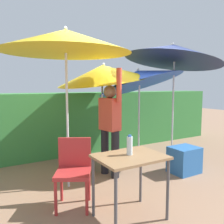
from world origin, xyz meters
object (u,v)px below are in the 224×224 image
umbrella_rainbow (173,53)px  folding_table (130,164)px  bottle_water (130,145)px  chair_plastic (74,168)px  umbrella_orange (103,73)px  umbrella_yellow (139,78)px  umbrella_navy (66,41)px  cooler_box (184,160)px  crate_cardboard (79,164)px  person_vendor (110,124)px

umbrella_rainbow → folding_table: (-2.06, -1.41, -1.58)m
bottle_water → chair_plastic: bearing=128.4°
umbrella_rainbow → chair_plastic: size_ratio=2.92×
umbrella_orange → folding_table: bearing=-109.5°
umbrella_yellow → umbrella_navy: (-1.80, -0.58, 0.49)m
cooler_box → bottle_water: 1.95m
umbrella_rainbow → cooler_box: size_ratio=5.10×
folding_table → umbrella_yellow: bearing=50.8°
umbrella_rainbow → crate_cardboard: umbrella_rainbow is taller
crate_cardboard → folding_table: bearing=-92.5°
cooler_box → umbrella_yellow: bearing=102.7°
cooler_box → folding_table: bearing=-157.3°
umbrella_navy → crate_cardboard: umbrella_navy is taller
person_vendor → chair_plastic: person_vendor is taller
umbrella_orange → chair_plastic: size_ratio=2.43×
umbrella_orange → umbrella_navy: umbrella_navy is taller
umbrella_yellow → cooler_box: size_ratio=4.49×
umbrella_yellow → bottle_water: size_ratio=9.53×
umbrella_navy → folding_table: bearing=-75.3°
umbrella_yellow → folding_table: bearing=-129.2°
umbrella_navy → bottle_water: (0.34, -1.19, -1.36)m
umbrella_yellow → umbrella_orange: bearing=171.7°
umbrella_yellow → umbrella_navy: umbrella_navy is taller
person_vendor → folding_table: person_vendor is taller
umbrella_rainbow → person_vendor: bearing=-176.2°
umbrella_orange → chair_plastic: 2.17m
umbrella_navy → chair_plastic: bearing=-103.3°
cooler_box → crate_cardboard: size_ratio=1.09×
cooler_box → umbrella_rainbow: bearing=63.6°
umbrella_orange → bottle_water: 2.21m
chair_plastic → crate_cardboard: chair_plastic is taller
umbrella_yellow → chair_plastic: size_ratio=2.57×
cooler_box → person_vendor: bearing=154.9°
cooler_box → folding_table: folding_table is taller
umbrella_navy → bottle_water: umbrella_navy is taller
umbrella_rainbow → crate_cardboard: size_ratio=5.56×
person_vendor → folding_table: (-0.48, -1.30, -0.26)m
umbrella_rainbow → umbrella_navy: size_ratio=1.06×
chair_plastic → bottle_water: 0.85m
umbrella_yellow → chair_plastic: umbrella_yellow is taller
umbrella_orange → crate_cardboard: size_ratio=4.62×
umbrella_orange → umbrella_yellow: (0.79, -0.12, -0.08)m
umbrella_yellow → folding_table: size_ratio=2.86×
folding_table → bottle_water: 0.21m
crate_cardboard → bottle_water: 1.86m
umbrella_yellow → folding_table: umbrella_yellow is taller
bottle_water → crate_cardboard: bearing=87.9°
umbrella_yellow → crate_cardboard: size_ratio=4.89×
crate_cardboard → chair_plastic: bearing=-116.0°
umbrella_rainbow → umbrella_yellow: (-0.59, 0.40, -0.50)m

